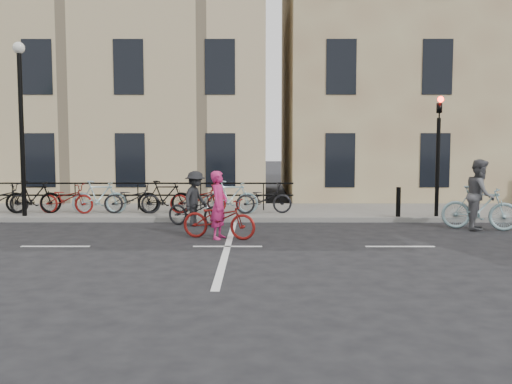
{
  "coord_description": "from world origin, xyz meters",
  "views": [
    {
      "loc": [
        0.68,
        -13.04,
        2.42
      ],
      "look_at": [
        0.66,
        1.99,
        1.1
      ],
      "focal_mm": 40.0,
      "sensor_mm": 36.0,
      "label": 1
    }
  ],
  "objects_px": {
    "traffic_light": "(438,141)",
    "cyclist_dark": "(195,204)",
    "cyclist_pink": "(219,215)",
    "lamp_post": "(21,107)",
    "cyclist_grey": "(480,201)"
  },
  "relations": [
    {
      "from": "traffic_light",
      "to": "cyclist_dark",
      "type": "bearing_deg",
      "value": -171.66
    },
    {
      "from": "traffic_light",
      "to": "cyclist_dark",
      "type": "distance_m",
      "value": 7.59
    },
    {
      "from": "cyclist_pink",
      "to": "cyclist_dark",
      "type": "height_order",
      "value": "cyclist_pink"
    },
    {
      "from": "traffic_light",
      "to": "cyclist_pink",
      "type": "xyz_separation_m",
      "value": [
        -6.47,
        -3.24,
        -1.86
      ]
    },
    {
      "from": "cyclist_dark",
      "to": "cyclist_pink",
      "type": "bearing_deg",
      "value": -135.46
    },
    {
      "from": "lamp_post",
      "to": "cyclist_pink",
      "type": "distance_m",
      "value": 7.62
    },
    {
      "from": "traffic_light",
      "to": "cyclist_dark",
      "type": "xyz_separation_m",
      "value": [
        -7.29,
        -1.07,
        -1.83
      ]
    },
    {
      "from": "cyclist_grey",
      "to": "cyclist_dark",
      "type": "relative_size",
      "value": 1.1
    },
    {
      "from": "cyclist_pink",
      "to": "cyclist_dark",
      "type": "bearing_deg",
      "value": 37.52
    },
    {
      "from": "cyclist_grey",
      "to": "cyclist_dark",
      "type": "height_order",
      "value": "cyclist_grey"
    },
    {
      "from": "traffic_light",
      "to": "lamp_post",
      "type": "distance_m",
      "value": 12.74
    },
    {
      "from": "lamp_post",
      "to": "cyclist_grey",
      "type": "xyz_separation_m",
      "value": [
        13.33,
        -1.82,
        -2.7
      ]
    },
    {
      "from": "traffic_light",
      "to": "cyclist_grey",
      "type": "xyz_separation_m",
      "value": [
        0.63,
        -1.76,
        -1.66
      ]
    },
    {
      "from": "lamp_post",
      "to": "cyclist_grey",
      "type": "bearing_deg",
      "value": -7.76
    },
    {
      "from": "cyclist_grey",
      "to": "cyclist_pink",
      "type": "bearing_deg",
      "value": 124.5
    }
  ]
}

